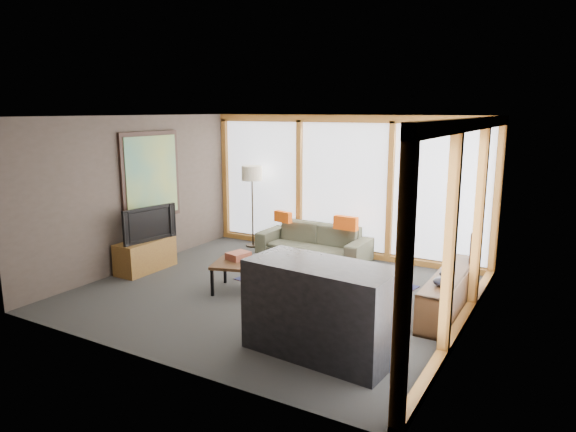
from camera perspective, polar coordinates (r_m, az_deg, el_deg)
The scene contains 17 objects.
ground at distance 7.79m, azimuth -1.49°, elevation -8.47°, with size 5.50×5.50×0.00m, color #2A2A28.
room_envelope at distance 7.65m, azimuth 3.82°, elevation 3.07°, with size 5.52×5.02×2.62m.
rug at distance 8.20m, azimuth 4.10°, elevation -7.40°, with size 2.49×1.60×0.01m, color maroon.
sofa at distance 9.49m, azimuth 2.83°, elevation -2.85°, with size 2.08×0.81×0.61m, color #3C402E.
pillow_left at distance 9.67m, azimuth -0.56°, elevation -0.09°, with size 0.37×0.11×0.20m, color #DD520F.
pillow_right at distance 9.11m, azimuth 6.44°, elevation -0.78°, with size 0.44×0.13×0.24m, color #DD520F.
floor_lamp at distance 10.18m, azimuth -3.97°, elevation 1.06°, with size 0.41×0.41×1.62m, color black, non-canonical shape.
coffee_table at distance 7.74m, azimuth -3.25°, elevation -6.87°, with size 1.34×0.67×0.45m, color #322014, non-canonical shape.
book_stack at distance 7.89m, azimuth -5.53°, elevation -4.42°, with size 0.26×0.32×0.11m, color brown.
vase at distance 7.64m, azimuth -2.70°, elevation -4.66°, with size 0.20×0.20×0.17m, color beige.
bookshelf at distance 7.37m, azimuth 17.53°, elevation -8.08°, with size 0.38×2.09×0.52m, color #322014, non-canonical shape.
bowl_a at distance 6.76m, azimuth 16.71°, elevation -7.00°, with size 0.22×0.22×0.11m, color black.
bowl_b at distance 7.12m, azimuth 17.09°, elevation -6.17°, with size 0.16×0.16×0.08m, color black.
shelf_picture at distance 7.93m, azimuth 19.99°, elevation -3.19°, with size 0.04×0.34×0.44m, color black.
tv_console at distance 9.07m, azimuth -15.54°, elevation -4.22°, with size 0.44×1.06×0.53m, color brown.
television at distance 8.93m, azimuth -15.46°, elevation -0.77°, with size 1.02×0.13×0.59m, color black.
bar_counter at distance 5.79m, azimuth 3.66°, elevation -10.27°, with size 1.65×0.77×1.05m, color black.
Camera 1 is at (3.82, -6.23, 2.69)m, focal length 32.00 mm.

